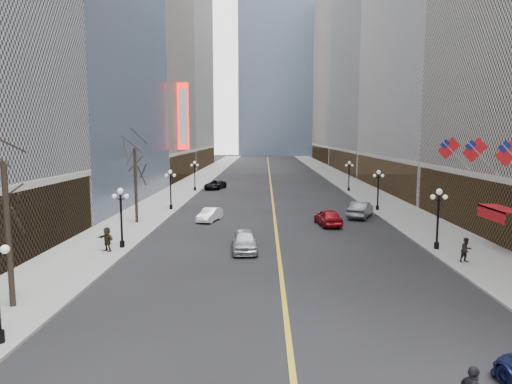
{
  "coord_description": "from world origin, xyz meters",
  "views": [
    {
      "loc": [
        -1.01,
        -3.48,
        8.54
      ],
      "look_at": [
        -1.39,
        15.23,
        6.22
      ],
      "focal_mm": 32.0,
      "sensor_mm": 36.0,
      "label": 1
    }
  ],
  "objects_px": {
    "car_nb_far": "(215,185)",
    "car_nb_mid": "(210,215)",
    "car_sb_mid": "(328,217)",
    "streetlamp_west_2": "(171,185)",
    "streetlamp_west_3": "(195,173)",
    "streetlamp_west_1": "(121,211)",
    "streetlamp_east_1": "(438,212)",
    "streetlamp_east_2": "(378,186)",
    "streetlamp_east_3": "(349,173)",
    "car_sb_far": "(360,209)",
    "car_nb_near": "(245,241)"
  },
  "relations": [
    {
      "from": "car_nb_far",
      "to": "car_nb_mid",
      "type": "bearing_deg",
      "value": -71.4
    },
    {
      "from": "car_nb_far",
      "to": "car_sb_mid",
      "type": "height_order",
      "value": "car_sb_mid"
    },
    {
      "from": "streetlamp_west_2",
      "to": "streetlamp_west_3",
      "type": "bearing_deg",
      "value": 90.0
    },
    {
      "from": "streetlamp_west_1",
      "to": "car_nb_far",
      "type": "distance_m",
      "value": 39.18
    },
    {
      "from": "streetlamp_west_3",
      "to": "car_nb_mid",
      "type": "bearing_deg",
      "value": -77.86
    },
    {
      "from": "streetlamp_east_1",
      "to": "streetlamp_east_2",
      "type": "height_order",
      "value": "same"
    },
    {
      "from": "streetlamp_east_3",
      "to": "car_nb_mid",
      "type": "relative_size",
      "value": 1.14
    },
    {
      "from": "streetlamp_east_2",
      "to": "streetlamp_west_3",
      "type": "distance_m",
      "value": 29.68
    },
    {
      "from": "streetlamp_west_1",
      "to": "streetlamp_west_2",
      "type": "relative_size",
      "value": 1.0
    },
    {
      "from": "streetlamp_east_2",
      "to": "streetlamp_west_3",
      "type": "relative_size",
      "value": 1.0
    },
    {
      "from": "streetlamp_east_3",
      "to": "car_nb_mid",
      "type": "distance_m",
      "value": 30.67
    },
    {
      "from": "streetlamp_east_1",
      "to": "car_sb_mid",
      "type": "relative_size",
      "value": 0.96
    },
    {
      "from": "streetlamp_east_1",
      "to": "streetlamp_east_2",
      "type": "xyz_separation_m",
      "value": [
        0.0,
        18.0,
        0.0
      ]
    },
    {
      "from": "streetlamp_west_2",
      "to": "car_nb_mid",
      "type": "height_order",
      "value": "streetlamp_west_2"
    },
    {
      "from": "streetlamp_west_3",
      "to": "streetlamp_west_1",
      "type": "bearing_deg",
      "value": -90.0
    },
    {
      "from": "streetlamp_east_2",
      "to": "streetlamp_west_3",
      "type": "bearing_deg",
      "value": 142.67
    },
    {
      "from": "streetlamp_west_1",
      "to": "car_sb_mid",
      "type": "height_order",
      "value": "streetlamp_west_1"
    },
    {
      "from": "car_sb_mid",
      "to": "streetlamp_east_3",
      "type": "bearing_deg",
      "value": -111.61
    },
    {
      "from": "streetlamp_west_3",
      "to": "car_nb_far",
      "type": "bearing_deg",
      "value": 47.17
    },
    {
      "from": "car_nb_far",
      "to": "car_sb_far",
      "type": "distance_m",
      "value": 30.96
    },
    {
      "from": "streetlamp_west_2",
      "to": "car_nb_near",
      "type": "relative_size",
      "value": 0.97
    },
    {
      "from": "streetlamp_east_1",
      "to": "streetlamp_west_3",
      "type": "height_order",
      "value": "same"
    },
    {
      "from": "streetlamp_west_3",
      "to": "car_nb_far",
      "type": "relative_size",
      "value": 0.87
    },
    {
      "from": "streetlamp_east_2",
      "to": "car_nb_far",
      "type": "distance_m",
      "value": 29.65
    },
    {
      "from": "streetlamp_west_1",
      "to": "car_nb_near",
      "type": "xyz_separation_m",
      "value": [
        9.28,
        -0.42,
        -2.11
      ]
    },
    {
      "from": "streetlamp_east_2",
      "to": "car_sb_far",
      "type": "relative_size",
      "value": 0.87
    },
    {
      "from": "car_nb_far",
      "to": "streetlamp_east_3",
      "type": "bearing_deg",
      "value": 5.22
    },
    {
      "from": "streetlamp_east_3",
      "to": "streetlamp_east_1",
      "type": "bearing_deg",
      "value": -90.0
    },
    {
      "from": "car_nb_far",
      "to": "car_sb_mid",
      "type": "relative_size",
      "value": 1.1
    },
    {
      "from": "streetlamp_west_3",
      "to": "car_nb_near",
      "type": "distance_m",
      "value": 37.65
    },
    {
      "from": "streetlamp_east_2",
      "to": "streetlamp_east_3",
      "type": "height_order",
      "value": "same"
    },
    {
      "from": "streetlamp_west_1",
      "to": "car_sb_far",
      "type": "xyz_separation_m",
      "value": [
        20.8,
        13.83,
        -2.05
      ]
    },
    {
      "from": "streetlamp_east_3",
      "to": "car_nb_far",
      "type": "relative_size",
      "value": 0.87
    },
    {
      "from": "streetlamp_west_2",
      "to": "car_nb_far",
      "type": "xyz_separation_m",
      "value": [
        2.8,
        21.02,
        -2.18
      ]
    },
    {
      "from": "car_nb_mid",
      "to": "streetlamp_west_1",
      "type": "bearing_deg",
      "value": -99.02
    },
    {
      "from": "streetlamp_east_1",
      "to": "streetlamp_west_2",
      "type": "height_order",
      "value": "same"
    },
    {
      "from": "streetlamp_west_1",
      "to": "car_sb_far",
      "type": "height_order",
      "value": "streetlamp_west_1"
    },
    {
      "from": "streetlamp_east_3",
      "to": "streetlamp_east_2",
      "type": "bearing_deg",
      "value": -90.0
    },
    {
      "from": "car_nb_mid",
      "to": "streetlamp_east_1",
      "type": "bearing_deg",
      "value": -16.58
    },
    {
      "from": "streetlamp_west_1",
      "to": "car_nb_far",
      "type": "xyz_separation_m",
      "value": [
        2.8,
        39.02,
        -2.18
      ]
    },
    {
      "from": "car_nb_mid",
      "to": "car_sb_far",
      "type": "relative_size",
      "value": 0.77
    },
    {
      "from": "streetlamp_west_1",
      "to": "car_nb_far",
      "type": "relative_size",
      "value": 0.87
    },
    {
      "from": "streetlamp_east_1",
      "to": "car_nb_near",
      "type": "relative_size",
      "value": 0.97
    },
    {
      "from": "streetlamp_west_2",
      "to": "car_sb_mid",
      "type": "xyz_separation_m",
      "value": [
        16.84,
        -8.48,
        -2.1
      ]
    },
    {
      "from": "car_sb_far",
      "to": "streetlamp_east_3",
      "type": "bearing_deg",
      "value": -74.21
    },
    {
      "from": "car_nb_far",
      "to": "car_sb_far",
      "type": "relative_size",
      "value": 1.0
    },
    {
      "from": "streetlamp_west_3",
      "to": "car_nb_near",
      "type": "xyz_separation_m",
      "value": [
        9.28,
        -36.42,
        -2.11
      ]
    },
    {
      "from": "streetlamp_west_1",
      "to": "car_nb_near",
      "type": "height_order",
      "value": "streetlamp_west_1"
    },
    {
      "from": "streetlamp_east_3",
      "to": "streetlamp_west_1",
      "type": "height_order",
      "value": "same"
    },
    {
      "from": "streetlamp_west_2",
      "to": "car_sb_mid",
      "type": "distance_m",
      "value": 18.97
    }
  ]
}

